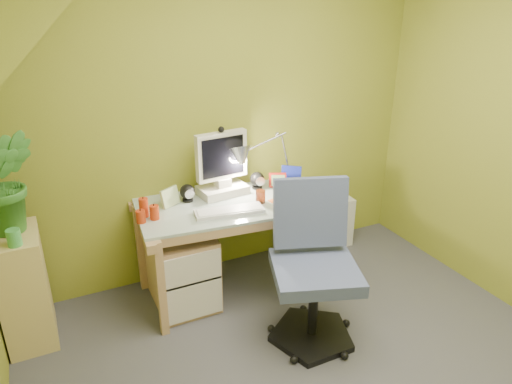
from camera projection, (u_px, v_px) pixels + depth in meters
name	position (u px, v px, depth m)	size (l,w,h in m)	color
wall_back	(220.00, 118.00, 3.41)	(3.20, 0.01, 2.40)	olive
slope_ceiling	(102.00, 61.00, 1.43)	(1.10, 3.20, 1.10)	white
desk	(233.00, 246.00, 3.40)	(1.30, 0.65, 0.69)	tan
monitor	(221.00, 157.00, 3.31)	(0.41, 0.24, 0.56)	silver
speaker_left	(187.00, 193.00, 3.27)	(0.10, 0.10, 0.13)	black
speaker_right	(257.00, 180.00, 3.48)	(0.11, 0.11, 0.13)	black
keyboard	(229.00, 211.00, 3.12)	(0.46, 0.15, 0.02)	silver
mousepad	(290.00, 200.00, 3.30)	(0.25, 0.18, 0.01)	#D45C21
mouse	(290.00, 198.00, 3.30)	(0.11, 0.07, 0.04)	silver
amber_tumbler	(261.00, 197.00, 3.26)	(0.07, 0.07, 0.09)	maroon
candle_cluster	(145.00, 210.00, 3.01)	(0.17, 0.15, 0.13)	#B3300F
photo_frame_red	(278.00, 180.00, 3.51)	(0.13, 0.02, 0.11)	#AF1C12
photo_frame_blue	(291.00, 174.00, 3.60)	(0.15, 0.02, 0.13)	navy
photo_frame_green	(170.00, 197.00, 3.20)	(0.15, 0.02, 0.13)	#B9CF8E
desk_lamp	(278.00, 146.00, 3.48)	(0.56, 0.24, 0.60)	silver
side_ledge	(24.00, 288.00, 2.89)	(0.27, 0.42, 0.74)	tan
potted_plant	(6.00, 182.00, 2.67)	(0.34, 0.27, 0.61)	#306D24
green_cup	(14.00, 238.00, 2.61)	(0.08, 0.08, 0.10)	green
task_chair	(315.00, 268.00, 2.82)	(0.57, 0.57, 1.03)	#434D6E
radiator	(327.00, 223.00, 4.04)	(0.43, 0.17, 0.43)	silver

